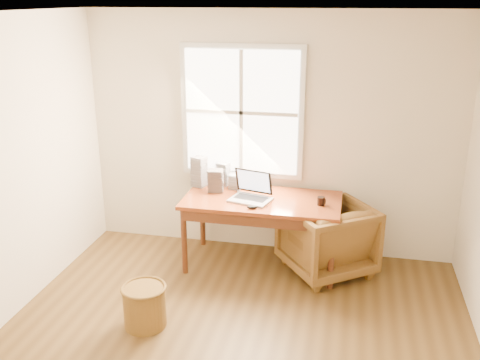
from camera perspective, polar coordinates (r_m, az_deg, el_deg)
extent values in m
cube|color=white|center=(3.35, -2.67, 17.29)|extent=(4.00, 4.50, 0.02)
cube|color=beige|center=(5.74, 3.23, 4.76)|extent=(4.00, 0.02, 2.60)
cube|color=silver|center=(5.70, 0.21, 7.27)|extent=(1.32, 0.05, 1.42)
cube|color=white|center=(5.67, 0.15, 7.21)|extent=(1.20, 0.02, 1.30)
cube|color=silver|center=(5.66, 0.13, 7.19)|extent=(0.04, 0.02, 1.30)
cube|color=silver|center=(5.66, 0.13, 7.19)|extent=(1.20, 0.02, 0.04)
cube|color=brown|center=(5.48, 2.37, -2.19)|extent=(1.60, 0.80, 0.04)
imported|color=brown|center=(5.56, 9.23, -6.12)|extent=(1.12, 1.13, 0.75)
cylinder|color=brown|center=(4.79, -10.13, -13.14)|extent=(0.40, 0.40, 0.36)
ellipsoid|color=black|center=(5.21, 1.27, -2.90)|extent=(0.10, 0.07, 0.03)
cylinder|color=black|center=(5.35, 8.63, -2.23)|extent=(0.09, 0.09, 0.08)
cube|color=silver|center=(5.83, -1.75, 0.67)|extent=(0.16, 0.15, 0.25)
cube|color=black|center=(5.63, -2.62, -0.08)|extent=(0.17, 0.15, 0.24)
cube|color=#A7A7B5|center=(5.79, -4.37, 0.87)|extent=(0.18, 0.17, 0.33)
cube|color=#ABB1B6|center=(5.72, -0.50, -0.17)|extent=(0.13, 0.12, 0.16)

